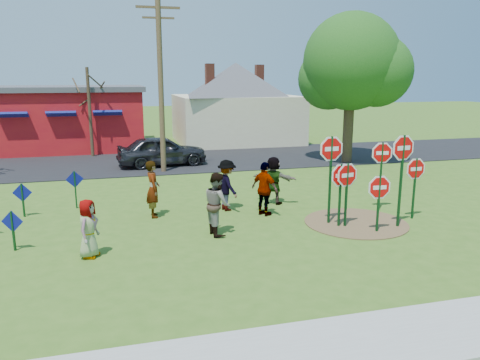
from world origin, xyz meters
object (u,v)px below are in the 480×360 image
(stop_sign_d, at_px, (382,159))
(suv, at_px, (162,151))
(leafy_tree, at_px, (353,67))
(stop_sign_c, at_px, (402,160))
(stop_sign_a, at_px, (341,181))
(utility_pole, at_px, (161,82))
(person_a, at_px, (88,228))
(stop_sign_b, at_px, (331,157))
(person_b, at_px, (153,189))

(stop_sign_d, distance_m, suv, 11.90)
(leafy_tree, bearing_deg, suv, 171.16)
(stop_sign_c, height_order, suv, stop_sign_c)
(stop_sign_a, bearing_deg, utility_pole, 100.54)
(stop_sign_c, xyz_separation_m, suv, (-5.94, 11.83, -1.29))
(person_a, distance_m, leafy_tree, 16.99)
(stop_sign_b, bearing_deg, leafy_tree, 56.63)
(stop_sign_b, height_order, stop_sign_c, stop_sign_c)
(stop_sign_d, bearing_deg, stop_sign_a, -138.76)
(stop_sign_b, distance_m, stop_sign_d, 2.56)
(person_a, relative_size, suv, 0.34)
(stop_sign_c, distance_m, leafy_tree, 11.35)
(stop_sign_c, distance_m, person_a, 9.06)
(leafy_tree, bearing_deg, person_a, -140.69)
(stop_sign_a, distance_m, person_b, 5.95)
(utility_pole, height_order, leafy_tree, utility_pole)
(utility_pole, bearing_deg, leafy_tree, 0.20)
(suv, bearing_deg, person_b, 165.94)
(stop_sign_c, bearing_deg, leafy_tree, 62.75)
(stop_sign_b, relative_size, person_b, 1.55)
(utility_pole, bearing_deg, stop_sign_b, -66.32)
(person_a, bearing_deg, suv, 8.43)
(stop_sign_b, height_order, utility_pole, utility_pole)
(person_b, distance_m, utility_pole, 8.06)
(suv, xyz_separation_m, leafy_tree, (9.71, -1.51, 4.15))
(stop_sign_d, distance_m, utility_pole, 10.93)
(stop_sign_c, height_order, stop_sign_d, stop_sign_c)
(suv, bearing_deg, stop_sign_a, -166.23)
(stop_sign_a, relative_size, person_a, 1.38)
(suv, bearing_deg, utility_pole, 170.18)
(stop_sign_b, distance_m, person_a, 7.26)
(suv, distance_m, utility_pole, 3.76)
(person_b, xyz_separation_m, utility_pole, (1.07, 7.28, 3.30))
(stop_sign_b, xyz_separation_m, person_b, (-5.20, 2.15, -1.16))
(stop_sign_a, height_order, utility_pole, utility_pole)
(stop_sign_b, xyz_separation_m, leafy_tree, (5.67, 9.46, 2.86))
(person_b, bearing_deg, leafy_tree, -58.09)
(stop_sign_a, xyz_separation_m, stop_sign_b, (-0.16, 0.36, 0.66))
(stop_sign_d, bearing_deg, person_b, -179.14)
(stop_sign_b, bearing_deg, stop_sign_a, -68.21)
(utility_pole, distance_m, leafy_tree, 9.83)
(stop_sign_c, xyz_separation_m, person_b, (-7.09, 3.00, -1.16))
(leafy_tree, bearing_deg, stop_sign_b, -120.93)
(stop_sign_c, relative_size, utility_pole, 0.37)
(suv, height_order, leafy_tree, leafy_tree)
(person_a, xyz_separation_m, leafy_tree, (12.74, 10.43, 4.19))
(stop_sign_a, bearing_deg, stop_sign_d, 18.41)
(person_a, height_order, leafy_tree, leafy_tree)
(person_a, distance_m, suv, 12.32)
(leafy_tree, bearing_deg, stop_sign_c, -110.10)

